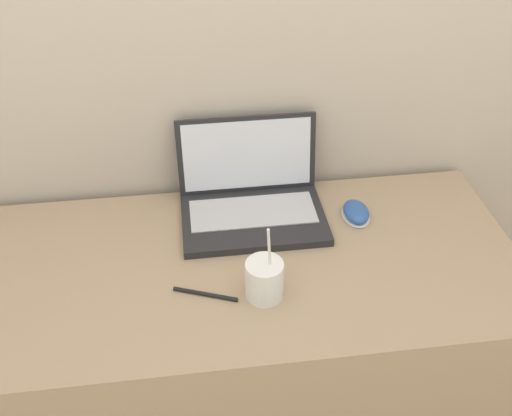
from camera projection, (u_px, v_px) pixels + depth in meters
wall_back at (215, 6)px, 1.34m from camera, size 7.00×0.04×2.50m
desk at (238, 370)px, 1.60m from camera, size 1.32×0.59×0.77m
laptop at (251, 197)px, 1.49m from camera, size 0.35×0.27×0.22m
drink_cup at (264, 279)px, 1.26m from camera, size 0.08×0.08×0.20m
computer_mouse at (356, 212)px, 1.49m from camera, size 0.07×0.10×0.03m
pen at (205, 294)px, 1.28m from camera, size 0.14×0.06×0.01m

